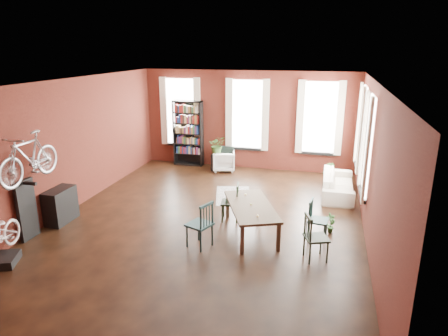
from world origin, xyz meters
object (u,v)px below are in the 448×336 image
(bike_trainer, at_px, (1,260))
(plant_stand, at_px, (216,162))
(dining_chair_d, at_px, (318,220))
(dining_chair_b, at_px, (230,202))
(cream_sofa, at_px, (338,180))
(white_armchair, at_px, (224,160))
(dining_table, at_px, (251,219))
(bookshelf, at_px, (188,133))
(dining_chair_c, at_px, (316,238))
(dining_chair_a, at_px, (199,224))
(console_table, at_px, (60,205))

(bike_trainer, distance_m, plant_stand, 7.10)
(dining_chair_d, distance_m, bike_trainer, 6.25)
(plant_stand, bearing_deg, dining_chair_b, -69.52)
(plant_stand, bearing_deg, cream_sofa, -18.34)
(white_armchair, xyz_separation_m, plant_stand, (-0.24, -0.07, -0.08))
(dining_table, xyz_separation_m, bookshelf, (-3.09, 4.66, 0.77))
(cream_sofa, height_order, plant_stand, cream_sofa)
(bookshelf, height_order, plant_stand, bookshelf)
(dining_chair_c, bearing_deg, dining_chair_b, 33.77)
(dining_chair_a, bearing_deg, plant_stand, -145.84)
(dining_chair_d, distance_m, white_armchair, 5.27)
(dining_chair_c, height_order, dining_chair_d, dining_chair_c)
(dining_table, height_order, plant_stand, dining_table)
(dining_table, bearing_deg, dining_chair_b, 114.29)
(white_armchair, distance_m, console_table, 5.51)
(dining_chair_b, bearing_deg, white_armchair, -172.43)
(dining_table, relative_size, dining_chair_b, 2.16)
(white_armchair, xyz_separation_m, bike_trainer, (-2.52, -6.79, -0.28))
(bike_trainer, bearing_deg, dining_chair_c, 16.61)
(dining_table, bearing_deg, dining_chair_d, -20.10)
(dining_chair_a, distance_m, plant_stand, 5.21)
(dining_chair_a, relative_size, dining_chair_d, 1.13)
(bookshelf, distance_m, white_armchair, 1.58)
(console_table, bearing_deg, dining_chair_a, -5.23)
(dining_table, bearing_deg, bike_trainer, -173.21)
(dining_table, bearing_deg, white_armchair, 88.57)
(dining_table, xyz_separation_m, dining_chair_d, (1.42, 0.08, 0.10))
(dining_chair_a, relative_size, bike_trainer, 1.76)
(dining_chair_c, height_order, white_armchair, dining_chair_c)
(white_armchair, bearing_deg, bike_trainer, 55.54)
(white_armchair, bearing_deg, dining_chair_d, 112.78)
(console_table, relative_size, plant_stand, 1.43)
(dining_chair_a, bearing_deg, dining_table, 156.17)
(bookshelf, bearing_deg, bike_trainer, -99.33)
(dining_chair_b, height_order, dining_chair_d, dining_chair_b)
(dining_chair_a, distance_m, dining_chair_c, 2.31)
(dining_chair_a, height_order, plant_stand, dining_chair_a)
(dining_chair_d, relative_size, bookshelf, 0.39)
(dining_chair_a, distance_m, white_armchair, 5.24)
(white_armchair, bearing_deg, cream_sofa, 145.44)
(bookshelf, relative_size, plant_stand, 3.92)
(cream_sofa, bearing_deg, dining_chair_b, 134.38)
(white_armchair, bearing_deg, console_table, 47.44)
(dining_chair_c, relative_size, bookshelf, 0.41)
(dining_chair_c, distance_m, cream_sofa, 3.78)
(dining_chair_b, xyz_separation_m, bike_trainer, (-3.66, -3.04, -0.36))
(white_armchair, bearing_deg, dining_chair_b, 92.80)
(dining_table, relative_size, console_table, 2.39)
(bike_trainer, bearing_deg, dining_chair_a, 25.75)
(cream_sofa, distance_m, console_table, 7.15)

